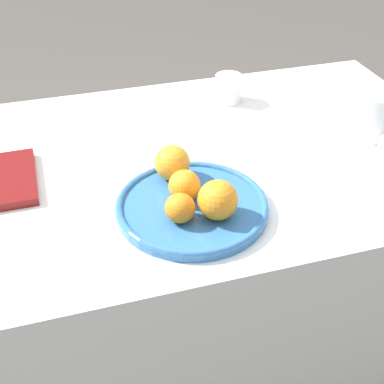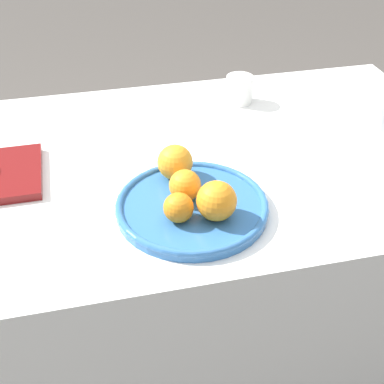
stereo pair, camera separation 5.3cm
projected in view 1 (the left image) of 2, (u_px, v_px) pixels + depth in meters
The scene contains 9 objects.
ground_plane at pixel (179, 350), 1.73m from camera, with size 12.00×12.00×0.00m, color #4C4742.
table at pixel (178, 268), 1.51m from camera, with size 1.48×0.85×0.73m.
fruit_platter at pixel (192, 206), 1.12m from camera, with size 0.32×0.32×0.03m.
orange_0 at pixel (218, 200), 1.06m from camera, with size 0.08×0.08×0.08m.
orange_1 at pixel (184, 186), 1.11m from camera, with size 0.07×0.07×0.07m.
orange_2 at pixel (172, 163), 1.17m from camera, with size 0.08×0.08×0.08m.
orange_3 at pixel (180, 208), 1.06m from camera, with size 0.06×0.06×0.06m.
water_glass at pixel (371, 118), 1.34m from camera, with size 0.08×0.08×0.12m.
cup_0 at pixel (228, 88), 1.52m from camera, with size 0.08×0.08×0.08m.
Camera 1 is at (-0.27, -1.06, 1.43)m, focal length 50.00 mm.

